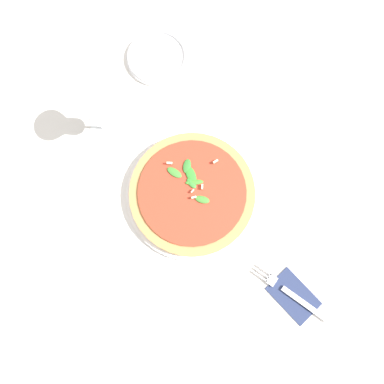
% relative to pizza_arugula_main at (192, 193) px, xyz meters
% --- Properties ---
extents(ground_plane, '(6.00, 6.00, 0.00)m').
position_rel_pizza_arugula_main_xyz_m(ground_plane, '(-0.00, -0.01, -0.02)').
color(ground_plane, silver).
extents(pizza_arugula_main, '(0.32, 0.32, 0.05)m').
position_rel_pizza_arugula_main_xyz_m(pizza_arugula_main, '(0.00, 0.00, 0.00)').
color(pizza_arugula_main, white).
rests_on(pizza_arugula_main, ground_plane).
extents(wine_glass, '(0.09, 0.09, 0.16)m').
position_rel_pizza_arugula_main_xyz_m(wine_glass, '(0.25, 0.14, 0.09)').
color(wine_glass, white).
rests_on(wine_glass, ground_plane).
extents(napkin, '(0.13, 0.11, 0.01)m').
position_rel_pizza_arugula_main_xyz_m(napkin, '(-0.32, -0.12, -0.01)').
color(napkin, navy).
rests_on(napkin, ground_plane).
extents(fork, '(0.18, 0.11, 0.00)m').
position_rel_pizza_arugula_main_xyz_m(fork, '(-0.31, -0.11, -0.01)').
color(fork, silver).
rests_on(fork, ground_plane).
extents(side_plate_white, '(0.16, 0.16, 0.02)m').
position_rel_pizza_arugula_main_xyz_m(side_plate_white, '(0.38, -0.07, -0.01)').
color(side_plate_white, white).
rests_on(side_plate_white, ground_plane).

